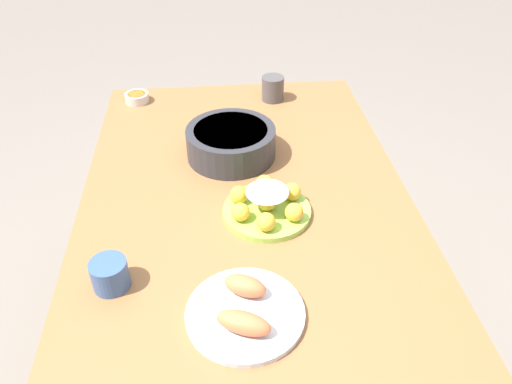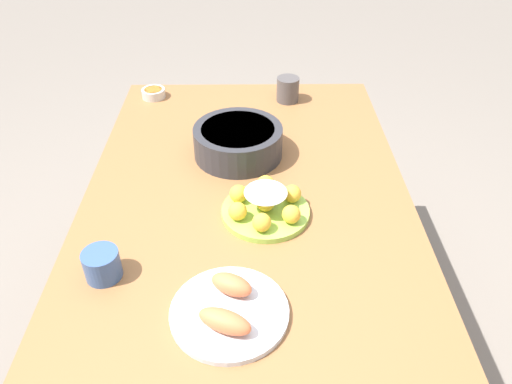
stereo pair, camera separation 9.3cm
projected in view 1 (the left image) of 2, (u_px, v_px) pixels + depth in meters
ground_plane at (248, 349)px, 1.82m from camera, size 12.00×12.00×0.00m
dining_table at (246, 219)px, 1.44m from camera, size 1.40×0.90×0.71m
cake_plate at (267, 205)px, 1.30m from camera, size 0.23×0.23×0.08m
serving_bowl at (231, 142)px, 1.51m from camera, size 0.27×0.27×0.09m
sauce_bowl at (137, 97)px, 1.81m from camera, size 0.09×0.09×0.03m
seafood_platter at (245, 311)px, 1.04m from camera, size 0.25×0.25×0.06m
cup_near at (273, 88)px, 1.81m from camera, size 0.08×0.08×0.09m
cup_far at (110, 274)px, 1.10m from camera, size 0.08×0.08×0.07m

